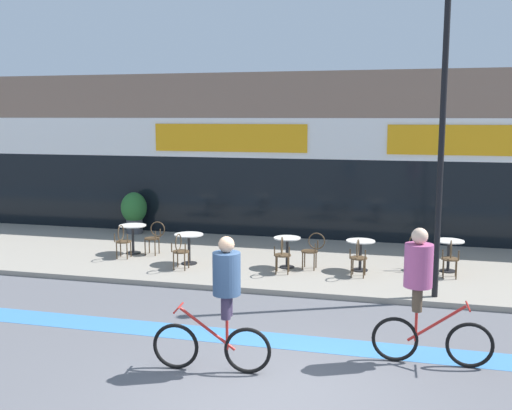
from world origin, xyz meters
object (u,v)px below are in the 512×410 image
object	(u,v)px
cafe_chair_2_side	(313,248)
cyclist_1	(222,297)
bistro_table_1	(189,243)
cyclist_0	(422,288)
bistro_table_4	(449,249)
cafe_chair_2_near	(282,252)
bistro_table_0	(133,233)
bistro_table_2	(287,246)
planter_pot	(134,211)
cafe_chair_1_near	(180,249)
bistro_table_3	(360,249)
cafe_chair_0_side	(154,236)
cafe_chair_0_near	(122,239)
cafe_chair_3_near	(358,255)
lamp_post	(442,124)
cafe_chair_4_near	(450,256)
cafe_chair_4_side	(421,249)

from	to	relation	value
cafe_chair_2_side	cyclist_1	xyz separation A→B (m)	(-0.43, -5.87, 0.52)
bistro_table_1	cyclist_0	distance (m)	7.18
bistro_table_4	cafe_chair_2_near	distance (m)	3.96
bistro_table_1	cyclist_0	bearing A→B (deg)	-39.83
bistro_table_0	bistro_table_2	world-z (taller)	bistro_table_0
planter_pot	cafe_chair_1_near	bearing A→B (deg)	-51.94
bistro_table_3	planter_pot	bearing A→B (deg)	158.17
cafe_chair_1_near	cafe_chair_2_side	size ratio (longest dim) A/B	1.00
bistro_table_0	cafe_chair_0_side	world-z (taller)	cafe_chair_0_side
bistro_table_3	cafe_chair_2_near	distance (m)	1.91
bistro_table_3	cafe_chair_0_near	xyz separation A→B (m)	(-6.05, -0.30, -0.01)
bistro_table_2	planter_pot	xyz separation A→B (m)	(-5.51, 3.06, 0.19)
cafe_chair_1_near	cyclist_0	xyz separation A→B (m)	(5.50, -3.96, 0.57)
bistro_table_1	cafe_chair_3_near	size ratio (longest dim) A/B	0.84
cafe_chair_0_side	bistro_table_1	bearing A→B (deg)	148.42
bistro_table_3	cyclist_1	xyz separation A→B (m)	(-1.56, -6.02, 0.51)
cafe_chair_0_near	cafe_chair_0_side	distance (m)	0.88
cafe_chair_2_side	cyclist_0	distance (m)	5.43
cafe_chair_2_near	cyclist_0	xyz separation A→B (m)	(3.05, -4.20, 0.57)
bistro_table_2	cafe_chair_2_near	size ratio (longest dim) A/B	0.83
bistro_table_4	cyclist_0	world-z (taller)	cyclist_0
bistro_table_3	cafe_chair_2_near	bearing A→B (deg)	-156.03
bistro_table_0	cyclist_1	xyz separation A→B (m)	(4.50, -6.34, 0.48)
bistro_table_3	cyclist_1	size ratio (longest dim) A/B	0.35
lamp_post	cafe_chair_0_side	bearing A→B (deg)	163.85
bistro_table_4	cafe_chair_3_near	size ratio (longest dim) A/B	0.84
cafe_chair_0_side	cafe_chair_1_near	bearing A→B (deg)	131.19
lamp_post	cyclist_1	bearing A→B (deg)	-126.81
bistro_table_0	bistro_table_4	distance (m)	8.10
cafe_chair_1_near	cafe_chair_3_near	world-z (taller)	same
bistro_table_1	cyclist_1	bearing A→B (deg)	-64.90
bistro_table_0	bistro_table_1	xyz separation A→B (m)	(1.87, -0.71, -0.01)
cafe_chair_0_near	lamp_post	distance (m)	8.38
cyclist_0	lamp_post	bearing A→B (deg)	82.33
cafe_chair_1_near	cafe_chair_4_near	size ratio (longest dim) A/B	1.00
bistro_table_1	cafe_chair_1_near	world-z (taller)	cafe_chair_1_near
bistro_table_0	cafe_chair_0_near	distance (m)	0.63
planter_pot	cyclist_1	xyz separation A→B (m)	(5.71, -8.93, 0.31)
bistro_table_2	cafe_chair_4_side	world-z (taller)	cafe_chair_4_side
bistro_table_1	cafe_chair_4_side	size ratio (longest dim) A/B	0.84
bistro_table_1	cyclist_1	xyz separation A→B (m)	(2.64, -5.63, 0.49)
bistro_table_0	cafe_chair_1_near	world-z (taller)	cafe_chair_1_near
bistro_table_0	cafe_chair_2_side	bearing A→B (deg)	-5.46
bistro_table_4	cafe_chair_0_side	xyz separation A→B (m)	(-7.47, -0.10, -0.02)
cafe_chair_0_near	cafe_chair_1_near	xyz separation A→B (m)	(1.86, -0.71, 0.00)
cafe_chair_4_side	cyclist_1	size ratio (longest dim) A/B	0.44
cafe_chair_2_near	planter_pot	distance (m)	6.64
cafe_chair_0_near	lamp_post	bearing A→B (deg)	-106.62
cyclist_0	bistro_table_3	bearing A→B (deg)	103.11
cafe_chair_0_side	cyclist_0	bearing A→B (deg)	140.11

